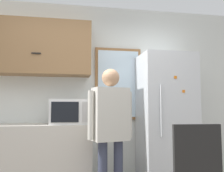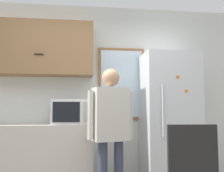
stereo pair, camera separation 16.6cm
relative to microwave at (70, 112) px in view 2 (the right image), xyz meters
The scene contains 7 objects.
back_wall 0.56m from the microwave, 58.80° to the left, with size 6.00×0.06×2.70m.
counter 1.04m from the microwave, behind, with size 2.24×0.60×0.93m.
upper_cabinets 1.23m from the microwave, 165.24° to the left, with size 2.24×0.37×0.76m.
microwave is the anchor object (origin of this frame).
person 0.64m from the microwave, 39.00° to the right, with size 0.55×0.31×1.61m.
refrigerator 1.38m from the microwave, ahead, with size 0.74×0.67×1.90m.
window 0.93m from the microwave, 27.01° to the left, with size 0.71×0.05×1.09m.
Camera 2 is at (-0.11, -1.89, 1.14)m, focal length 40.00 mm.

